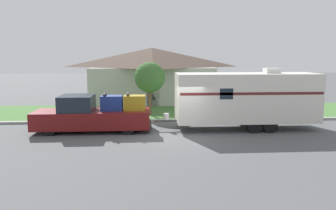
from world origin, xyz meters
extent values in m
plane|color=#515456|center=(0.00, 0.00, 0.00)|extent=(120.00, 120.00, 0.00)
cube|color=#999993|center=(0.00, 3.75, 0.07)|extent=(80.00, 0.30, 0.14)
cube|color=#477538|center=(0.00, 7.40, 0.01)|extent=(80.00, 7.00, 0.03)
cube|color=#B2B2A8|center=(-1.15, 13.82, 1.54)|extent=(10.39, 7.76, 3.07)
pyramid|color=#4C3D33|center=(-1.15, 13.82, 3.92)|extent=(11.22, 8.38, 1.71)
cube|color=#4C3828|center=(-1.15, 9.96, 1.05)|extent=(1.00, 0.06, 2.10)
cylinder|color=black|center=(-6.73, 0.63, 0.41)|extent=(0.81, 0.28, 0.81)
cylinder|color=black|center=(-6.73, 2.35, 0.41)|extent=(0.81, 0.28, 0.81)
cylinder|color=black|center=(-2.66, 0.63, 0.41)|extent=(0.81, 0.28, 0.81)
cylinder|color=black|center=(-2.66, 2.35, 0.41)|extent=(0.81, 0.28, 0.81)
cube|color=maroon|center=(-6.04, 1.49, 0.68)|extent=(3.35, 2.08, 0.92)
cube|color=#19232D|center=(-5.43, 1.49, 1.56)|extent=(1.74, 1.92, 0.83)
cube|color=maroon|center=(-2.95, 1.49, 0.68)|extent=(2.81, 2.08, 0.92)
cube|color=#333333|center=(-1.49, 1.49, 0.34)|extent=(0.12, 1.88, 0.20)
cube|color=navy|center=(-3.57, 1.49, 1.54)|extent=(1.15, 0.88, 0.80)
cube|color=black|center=(-3.94, 1.49, 2.02)|extent=(0.10, 0.96, 0.08)
cube|color=olive|center=(-2.34, 1.49, 1.54)|extent=(1.15, 0.88, 0.80)
cube|color=black|center=(-2.71, 1.49, 2.02)|extent=(0.10, 0.96, 0.08)
cylinder|color=black|center=(4.03, 0.48, 0.39)|extent=(0.78, 0.22, 0.78)
cylinder|color=black|center=(4.03, 2.50, 0.39)|extent=(0.78, 0.22, 0.78)
cylinder|color=black|center=(4.88, 0.48, 0.39)|extent=(0.78, 0.22, 0.78)
cylinder|color=black|center=(4.88, 2.50, 0.39)|extent=(0.78, 0.22, 0.78)
cube|color=silver|center=(3.83, 1.49, 1.80)|extent=(7.76, 2.31, 2.65)
cube|color=#5B1E1E|center=(3.83, 0.33, 2.13)|extent=(7.61, 0.01, 0.14)
cube|color=#383838|center=(-0.68, 1.49, 0.52)|extent=(1.25, 0.12, 0.10)
cylinder|color=silver|center=(-0.61, 1.49, 0.75)|extent=(0.28, 0.28, 0.36)
cube|color=silver|center=(5.23, 1.49, 3.26)|extent=(0.80, 0.68, 0.28)
cube|color=#19232D|center=(2.43, 0.33, 2.13)|extent=(0.70, 0.01, 0.56)
cylinder|color=brown|center=(7.48, 4.79, 0.56)|extent=(0.09, 0.09, 1.12)
cube|color=#B2B2B2|center=(7.48, 4.79, 1.23)|extent=(0.48, 0.20, 0.22)
cylinder|color=brown|center=(-1.45, 6.02, 0.92)|extent=(0.24, 0.24, 1.84)
sphere|color=#38662D|center=(-1.45, 6.02, 2.62)|extent=(2.08, 2.08, 2.08)
camera|label=1|loc=(-1.71, -16.20, 4.10)|focal=35.00mm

